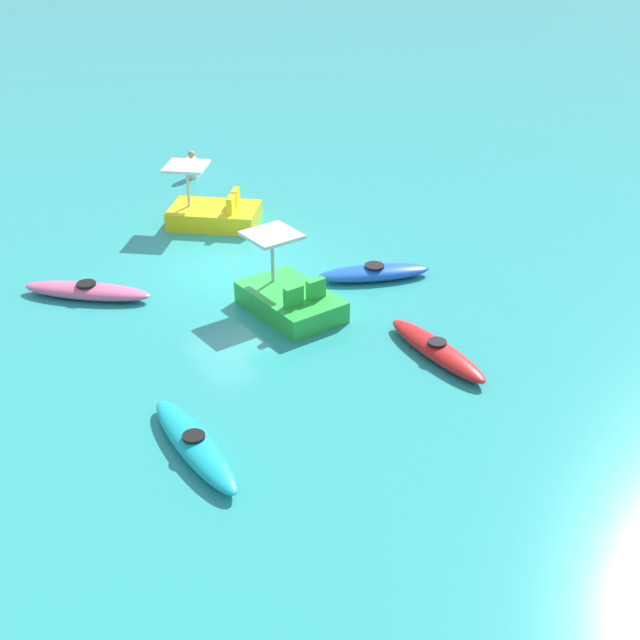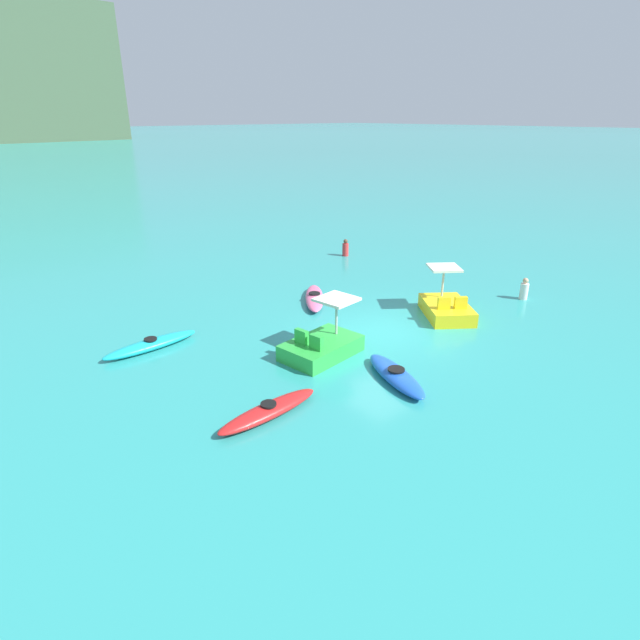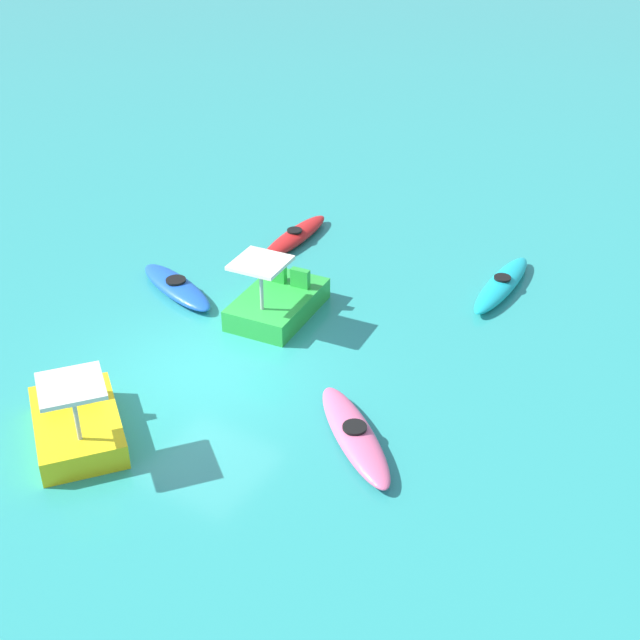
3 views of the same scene
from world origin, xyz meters
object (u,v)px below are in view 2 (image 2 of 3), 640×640
at_px(kayak_cyan, 151,344).
at_px(pedal_boat_yellow, 446,307).
at_px(person_by_kayaks, 524,290).
at_px(kayak_red, 269,411).
at_px(person_near_shore, 345,249).
at_px(kayak_pink, 314,298).
at_px(pedal_boat_green, 322,345).
at_px(kayak_blue, 396,375).

bearing_deg(kayak_cyan, pedal_boat_yellow, -25.75).
xyz_separation_m(pedal_boat_yellow, person_by_kayaks, (3.85, -0.97, 0.05)).
distance_m(kayak_cyan, kayak_red, 5.58).
bearing_deg(kayak_cyan, person_near_shore, 17.99).
distance_m(kayak_red, kayak_pink, 8.26).
bearing_deg(kayak_pink, person_near_shore, 35.87).
bearing_deg(kayak_cyan, person_by_kayaks, -22.52).
bearing_deg(person_by_kayaks, kayak_red, -179.50).
distance_m(kayak_pink, pedal_boat_green, 4.80).
bearing_deg(pedal_boat_green, kayak_pink, 51.54).
xyz_separation_m(kayak_red, pedal_boat_green, (3.24, 1.67, 0.17)).
xyz_separation_m(person_near_shore, person_by_kayaks, (0.65, -9.51, 0.00)).
xyz_separation_m(kayak_cyan, pedal_boat_yellow, (9.30, -4.49, 0.17)).
relative_size(kayak_red, person_near_shore, 3.35).
relative_size(pedal_boat_yellow, pedal_boat_green, 1.09).
xyz_separation_m(kayak_cyan, kayak_blue, (4.19, -6.45, 0.00)).
height_order(kayak_red, pedal_boat_yellow, pedal_boat_yellow).
bearing_deg(pedal_boat_green, pedal_boat_yellow, -6.12).
distance_m(kayak_pink, person_near_shore, 7.15).
distance_m(kayak_red, person_near_shore, 15.39).
xyz_separation_m(kayak_cyan, person_by_kayaks, (13.15, -5.45, 0.22)).
xyz_separation_m(kayak_cyan, kayak_pink, (6.71, -0.13, 0.00)).
xyz_separation_m(kayak_red, person_near_shore, (12.01, 9.62, 0.22)).
bearing_deg(pedal_boat_green, kayak_cyan, 133.74).
xyz_separation_m(pedal_boat_yellow, pedal_boat_green, (-5.58, 0.60, 0.00)).
bearing_deg(pedal_boat_yellow, kayak_pink, 120.76).
bearing_deg(kayak_blue, person_near_shore, 51.67).
distance_m(kayak_cyan, pedal_boat_green, 5.38).
bearing_deg(kayak_cyan, kayak_pink, -1.10).
bearing_deg(pedal_boat_yellow, kayak_red, -173.04).
height_order(pedal_boat_yellow, person_by_kayaks, pedal_boat_yellow).
bearing_deg(person_by_kayaks, person_near_shore, 93.92).
xyz_separation_m(kayak_pink, pedal_boat_yellow, (2.59, -4.36, 0.17)).
xyz_separation_m(pedal_boat_green, person_near_shore, (8.77, 7.95, 0.05)).
xyz_separation_m(kayak_pink, person_by_kayaks, (6.44, -5.32, 0.22)).
bearing_deg(pedal_boat_green, person_by_kayaks, -9.42).
height_order(kayak_blue, person_near_shore, person_near_shore).
height_order(kayak_cyan, person_near_shore, person_near_shore).
xyz_separation_m(kayak_red, person_by_kayaks, (12.66, 0.11, 0.22)).
bearing_deg(kayak_cyan, kayak_blue, -57.00).
distance_m(kayak_pink, pedal_boat_yellow, 5.07).
bearing_deg(person_by_kayaks, pedal_boat_green, 170.58).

